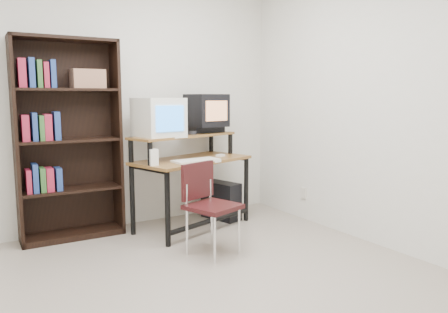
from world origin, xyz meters
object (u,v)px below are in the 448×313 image
crt_monitor (159,118)px  crt_tv (206,110)px  school_chair (207,199)px  pc_tower (221,200)px  bookshelf (68,138)px  computer_desk (191,163)px

crt_monitor → crt_tv: size_ratio=1.14×
crt_monitor → school_chair: crt_monitor is taller
school_chair → pc_tower: bearing=34.2°
pc_tower → crt_monitor: bearing=169.2°
crt_monitor → bookshelf: bookshelf is taller
pc_tower → crt_tv: bearing=138.5°
computer_desk → school_chair: bearing=-123.5°
computer_desk → pc_tower: bearing=-3.6°
crt_monitor → computer_desk: bearing=-13.8°
computer_desk → crt_monitor: (-0.33, 0.03, 0.48)m
crt_monitor → pc_tower: bearing=-3.2°
bookshelf → computer_desk: bearing=-14.4°
crt_monitor → pc_tower: (0.77, 0.07, -0.96)m
crt_monitor → bookshelf: (-0.83, 0.29, -0.19)m
crt_monitor → school_chair: size_ratio=0.59×
pc_tower → school_chair: bearing=-143.3°
computer_desk → crt_tv: (0.29, 0.17, 0.54)m
crt_tv → bookshelf: bookshelf is taller
crt_tv → crt_monitor: bearing=-174.3°
computer_desk → crt_monitor: size_ratio=2.84×
crt_tv → school_chair: (-0.52, -0.94, -0.74)m
crt_monitor → bookshelf: 0.89m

